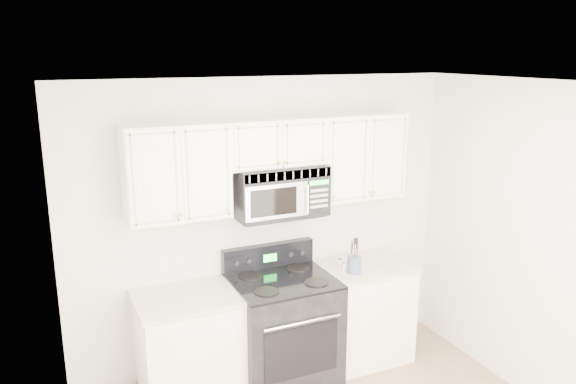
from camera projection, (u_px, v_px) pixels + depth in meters
room at (376, 305)px, 3.41m from camera, size 3.51×3.51×2.61m
base_cabinet_left at (192, 351)px, 4.57m from camera, size 0.86×0.65×0.92m
base_cabinet_right at (360, 314)px, 5.21m from camera, size 0.86×0.65×0.92m
range at (283, 328)px, 4.84m from camera, size 0.85×0.77×1.14m
upper_cabinets at (274, 159)px, 4.65m from camera, size 2.44×0.37×0.75m
microwave at (280, 191)px, 4.70m from camera, size 0.78×0.44×0.43m
utensil_crock at (354, 264)px, 4.88m from camera, size 0.12×0.12×0.32m
shaker_salt at (341, 262)px, 5.01m from camera, size 0.04×0.04×0.10m
shaker_pepper at (344, 266)px, 4.94m from camera, size 0.04×0.04×0.09m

